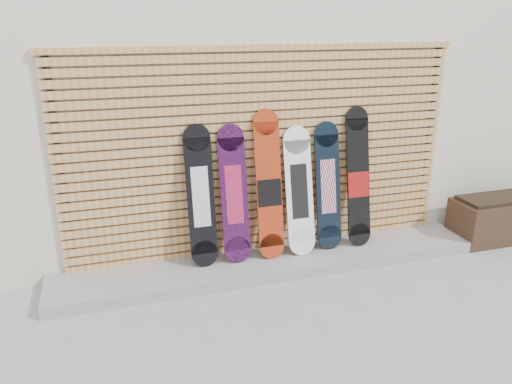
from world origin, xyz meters
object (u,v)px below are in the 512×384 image
snowboard_0 (201,197)px  snowboard_4 (328,186)px  snowboard_2 (269,186)px  snowboard_1 (234,195)px  snowboard_5 (358,178)px  snowboard_3 (299,191)px  planter_box (501,218)px

snowboard_0 → snowboard_4: (1.40, -0.00, -0.03)m
snowboard_4 → snowboard_2: bearing=-178.6°
snowboard_1 → snowboard_5: size_ratio=0.93×
snowboard_3 → snowboard_2: bearing=178.9°
snowboard_0 → snowboard_1: bearing=-1.4°
snowboard_1 → snowboard_2: snowboard_2 is taller
planter_box → snowboard_3: size_ratio=0.89×
snowboard_2 → snowboard_1: bearing=178.3°
snowboard_0 → snowboard_3: size_ratio=1.06×
snowboard_0 → snowboard_1: size_ratio=1.01×
snowboard_1 → snowboard_4: size_ratio=1.03×
snowboard_1 → snowboard_2: size_ratio=0.92×
snowboard_0 → snowboard_3: snowboard_0 is taller
snowboard_1 → snowboard_4: snowboard_1 is taller
planter_box → snowboard_2: (-2.89, 0.22, 0.62)m
planter_box → snowboard_5: (-1.85, 0.22, 0.60)m
snowboard_2 → snowboard_0: bearing=178.5°
planter_box → snowboard_0: 3.66m
snowboard_1 → planter_box: bearing=-4.0°
snowboard_2 → planter_box: bearing=-4.3°
snowboard_5 → snowboard_3: bearing=-179.3°
snowboard_2 → snowboard_4: size_ratio=1.12×
snowboard_4 → snowboard_0: bearing=179.9°
snowboard_2 → snowboard_5: size_ratio=1.02×
snowboard_4 → snowboard_5: bearing=-2.3°
planter_box → snowboard_2: bearing=175.7°
snowboard_1 → snowboard_4: (1.06, 0.01, -0.02)m
snowboard_0 → planter_box: bearing=-3.7°
snowboard_5 → snowboard_2: bearing=-179.9°
snowboard_0 → snowboard_3: bearing=-1.4°
planter_box → snowboard_5: 1.96m
snowboard_0 → snowboard_2: snowboard_2 is taller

